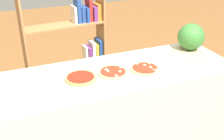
% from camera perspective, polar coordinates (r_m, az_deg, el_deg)
% --- Properties ---
extents(counter, '(2.07, 0.68, 0.90)m').
position_cam_1_polar(counter, '(2.40, 0.00, -10.00)').
color(counter, beige).
rests_on(counter, ground_plane).
extents(parchment_paper, '(1.87, 0.52, 0.00)m').
position_cam_1_polar(parchment_paper, '(2.16, 0.00, -0.45)').
color(parchment_paper, tan).
rests_on(parchment_paper, counter).
extents(pizza_plain_0, '(0.23, 0.23, 0.02)m').
position_cam_1_polar(pizza_plain_0, '(2.07, -6.63, -1.66)').
color(pizza_plain_0, tan).
rests_on(pizza_plain_0, parchment_paper).
extents(pizza_mushroom_1, '(0.24, 0.24, 0.02)m').
position_cam_1_polar(pizza_mushroom_1, '(2.14, 0.20, -0.45)').
color(pizza_mushroom_1, '#E5C17F').
rests_on(pizza_mushroom_1, parchment_paper).
extents(pizza_mushroom_2, '(0.24, 0.24, 0.02)m').
position_cam_1_polar(pizza_mushroom_2, '(2.22, 6.97, 0.32)').
color(pizza_mushroom_2, '#E5C17F').
rests_on(pizza_mushroom_2, parchment_paper).
extents(watermelon, '(0.25, 0.25, 0.25)m').
position_cam_1_polar(watermelon, '(2.66, 16.32, 6.73)').
color(watermelon, '#387A33').
rests_on(watermelon, counter).
extents(bookshelf, '(0.92, 0.31, 1.51)m').
position_cam_1_polar(bookshelf, '(3.12, -7.76, 5.21)').
color(bookshelf, '#A87A47').
rests_on(bookshelf, ground_plane).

